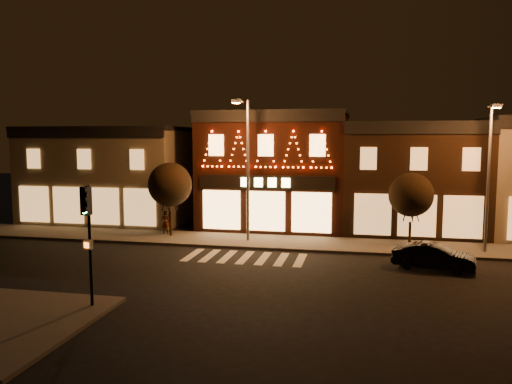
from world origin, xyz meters
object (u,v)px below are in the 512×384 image
(traffic_signal_near, at_px, (88,222))
(streetlamp_mid, at_px, (246,159))
(pedestrian, at_px, (166,222))
(dark_sedan, at_px, (434,257))

(traffic_signal_near, relative_size, streetlamp_mid, 0.53)
(streetlamp_mid, bearing_deg, pedestrian, 159.46)
(streetlamp_mid, relative_size, dark_sedan, 2.20)
(traffic_signal_near, height_order, streetlamp_mid, streetlamp_mid)
(traffic_signal_near, xyz_separation_m, pedestrian, (-2.73, 14.07, -2.45))
(traffic_signal_near, height_order, dark_sedan, traffic_signal_near)
(streetlamp_mid, xyz_separation_m, pedestrian, (-5.74, 1.10, -4.27))
(dark_sedan, distance_m, pedestrian, 16.99)
(streetlamp_mid, height_order, dark_sedan, streetlamp_mid)
(streetlamp_mid, bearing_deg, dark_sedan, -31.30)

